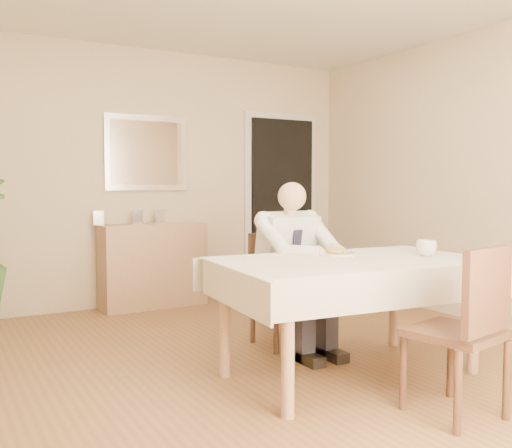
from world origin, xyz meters
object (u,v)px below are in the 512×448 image
dining_table (351,272)px  chair_near (468,323)px  chair_far (278,282)px  coffee_mug (426,248)px  sideboard (153,265)px  seated_man (299,258)px

dining_table → chair_near: size_ratio=1.97×
dining_table → chair_far: 0.90m
coffee_mug → sideboard: bearing=108.9°
chair_far → chair_near: size_ratio=0.93×
sideboard → coffee_mug: bearing=-72.4°
dining_table → coffee_mug: coffee_mug is taller
chair_far → chair_near: (0.07, -1.73, 0.04)m
dining_table → chair_near: 0.87m
coffee_mug → sideboard: coffee_mug is taller
seated_man → coffee_mug: size_ratio=9.23×
dining_table → seated_man: size_ratio=1.45×
seated_man → sideboard: size_ratio=1.19×
seated_man → coffee_mug: bearing=-52.7°
chair_far → sideboard: (-0.40, 1.74, -0.06)m
chair_far → sideboard: 1.79m
chair_far → chair_near: chair_near is taller
dining_table → sideboard: bearing=103.8°
dining_table → chair_far: size_ratio=2.11×
chair_far → chair_near: bearing=-89.8°
dining_table → seated_man: 0.59m
chair_near → seated_man: bearing=81.2°
seated_man → chair_near: bearing=-87.2°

